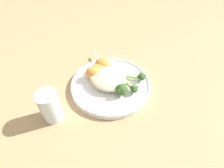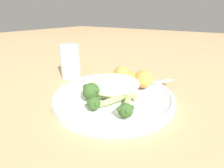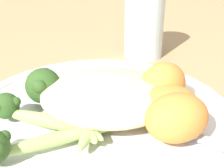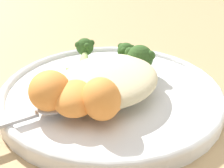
% 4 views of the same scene
% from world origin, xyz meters
% --- Properties ---
extents(ground_plane, '(4.00, 4.00, 0.00)m').
position_xyz_m(ground_plane, '(0.00, 0.00, 0.00)').
color(ground_plane, tan).
extents(plate, '(0.30, 0.30, 0.02)m').
position_xyz_m(plate, '(0.00, -0.01, 0.01)').
color(plate, white).
rests_on(plate, ground_plane).
extents(quinoa_mound, '(0.14, 0.12, 0.04)m').
position_xyz_m(quinoa_mound, '(-0.01, -0.02, 0.04)').
color(quinoa_mound, beige).
rests_on(quinoa_mound, plate).
extents(broccoli_stalk_0, '(0.09, 0.07, 0.03)m').
position_xyz_m(broccoli_stalk_0, '(-0.03, 0.01, 0.04)').
color(broccoli_stalk_0, '#9EBC66').
rests_on(broccoli_stalk_0, plate).
extents(broccoli_stalk_1, '(0.05, 0.11, 0.03)m').
position_xyz_m(broccoli_stalk_1, '(-0.01, -0.01, 0.03)').
color(broccoli_stalk_1, '#9EBC66').
rests_on(broccoli_stalk_1, plate).
extents(broccoli_stalk_2, '(0.04, 0.08, 0.03)m').
position_xyz_m(broccoli_stalk_2, '(0.02, 0.00, 0.04)').
color(broccoli_stalk_2, '#9EBC66').
rests_on(broccoli_stalk_2, plate).
extents(broccoli_stalk_3, '(0.09, 0.11, 0.04)m').
position_xyz_m(broccoli_stalk_3, '(0.05, -0.02, 0.04)').
color(broccoli_stalk_3, '#9EBC66').
rests_on(broccoli_stalk_3, plate).
extents(broccoli_stalk_4, '(0.11, 0.05, 0.03)m').
position_xyz_m(broccoli_stalk_4, '(0.07, 0.01, 0.03)').
color(broccoli_stalk_4, '#9EBC66').
rests_on(broccoli_stalk_4, plate).
extents(broccoli_stalk_5, '(0.11, 0.06, 0.03)m').
position_xyz_m(broccoli_stalk_5, '(0.06, 0.06, 0.03)').
color(broccoli_stalk_5, '#9EBC66').
rests_on(broccoli_stalk_5, plate).
extents(sweet_potato_chunk_0, '(0.08, 0.07, 0.03)m').
position_xyz_m(sweet_potato_chunk_0, '(-0.07, -0.00, 0.04)').
color(sweet_potato_chunk_0, orange).
rests_on(sweet_potato_chunk_0, plate).
extents(sweet_potato_chunk_1, '(0.06, 0.05, 0.03)m').
position_xyz_m(sweet_potato_chunk_1, '(-0.06, -0.03, 0.04)').
color(sweet_potato_chunk_1, orange).
rests_on(sweet_potato_chunk_1, plate).
extents(sweet_potato_chunk_2, '(0.07, 0.07, 0.05)m').
position_xyz_m(sweet_potato_chunk_2, '(-0.07, -0.03, 0.05)').
color(sweet_potato_chunk_2, orange).
rests_on(sweet_potato_chunk_2, plate).
extents(sweet_potato_chunk_3, '(0.08, 0.07, 0.04)m').
position_xyz_m(sweet_potato_chunk_3, '(-0.07, 0.03, 0.04)').
color(sweet_potato_chunk_3, orange).
rests_on(sweet_potato_chunk_3, plate).
extents(spoon, '(0.12, 0.09, 0.01)m').
position_xyz_m(spoon, '(-0.09, 0.03, 0.03)').
color(spoon, '#B7B7BC').
rests_on(spoon, plate).
extents(water_glass, '(0.06, 0.06, 0.11)m').
position_xyz_m(water_glass, '(-0.06, -0.23, 0.06)').
color(water_glass, silver).
rests_on(water_glass, ground_plane).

